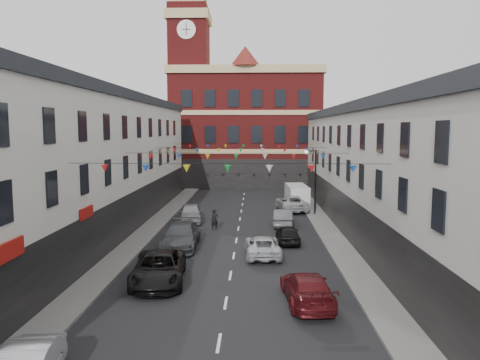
# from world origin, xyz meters

# --- Properties ---
(ground) EXTENTS (160.00, 160.00, 0.00)m
(ground) POSITION_xyz_m (0.00, 0.00, 0.00)
(ground) COLOR black
(ground) RESTS_ON ground
(pavement_left) EXTENTS (1.80, 64.00, 0.15)m
(pavement_left) POSITION_xyz_m (-6.90, 2.00, 0.07)
(pavement_left) COLOR #605E5B
(pavement_left) RESTS_ON ground
(pavement_right) EXTENTS (1.80, 64.00, 0.15)m
(pavement_right) POSITION_xyz_m (6.90, 2.00, 0.07)
(pavement_right) COLOR #605E5B
(pavement_right) RESTS_ON ground
(terrace_left) EXTENTS (8.40, 56.00, 10.70)m
(terrace_left) POSITION_xyz_m (-11.78, 1.00, 5.35)
(terrace_left) COLOR silver
(terrace_left) RESTS_ON ground
(terrace_right) EXTENTS (8.40, 56.00, 9.70)m
(terrace_right) POSITION_xyz_m (11.78, 1.00, 4.85)
(terrace_right) COLOR #B6B4AA
(terrace_right) RESTS_ON ground
(civic_building) EXTENTS (20.60, 13.30, 18.50)m
(civic_building) POSITION_xyz_m (0.00, 37.95, 8.14)
(civic_building) COLOR maroon
(civic_building) RESTS_ON ground
(clock_tower) EXTENTS (5.60, 5.60, 30.00)m
(clock_tower) POSITION_xyz_m (-7.50, 35.00, 14.93)
(clock_tower) COLOR maroon
(clock_tower) RESTS_ON ground
(distant_hill) EXTENTS (40.00, 14.00, 10.00)m
(distant_hill) POSITION_xyz_m (-4.00, 62.00, 5.00)
(distant_hill) COLOR #345226
(distant_hill) RESTS_ON ground
(street_lamp) EXTENTS (1.10, 0.36, 6.00)m
(street_lamp) POSITION_xyz_m (6.55, 14.00, 3.90)
(street_lamp) COLOR black
(street_lamp) RESTS_ON ground
(car_left_c) EXTENTS (3.11, 5.78, 1.54)m
(car_left_c) POSITION_xyz_m (-3.60, -5.35, 0.77)
(car_left_c) COLOR black
(car_left_c) RESTS_ON ground
(car_left_d) EXTENTS (2.38, 5.61, 1.62)m
(car_left_d) POSITION_xyz_m (-3.60, 1.87, 0.81)
(car_left_d) COLOR #3B3F42
(car_left_d) RESTS_ON ground
(car_left_e) EXTENTS (2.41, 4.76, 1.55)m
(car_left_e) POSITION_xyz_m (-4.15, 10.53, 0.78)
(car_left_e) COLOR gray
(car_left_e) RESTS_ON ground
(car_right_c) EXTENTS (2.35, 5.01, 1.41)m
(car_right_c) POSITION_xyz_m (3.68, -7.92, 0.71)
(car_right_c) COLOR #571115
(car_right_c) RESTS_ON ground
(car_right_d) EXTENTS (1.64, 3.78, 1.27)m
(car_right_d) POSITION_xyz_m (3.60, 3.38, 0.63)
(car_right_d) COLOR black
(car_right_d) RESTS_ON ground
(car_right_e) EXTENTS (1.73, 4.32, 1.40)m
(car_right_e) POSITION_xyz_m (3.60, 9.16, 0.70)
(car_right_e) COLOR #55565D
(car_right_e) RESTS_ON ground
(car_right_f) EXTENTS (3.18, 5.77, 1.53)m
(car_right_f) POSITION_xyz_m (4.84, 16.27, 0.77)
(car_right_f) COLOR #B2B5B7
(car_right_f) RESTS_ON ground
(moving_car) EXTENTS (2.33, 4.68, 1.27)m
(moving_car) POSITION_xyz_m (1.80, -0.01, 0.64)
(moving_car) COLOR silver
(moving_car) RESTS_ON ground
(white_van) EXTENTS (2.19, 5.07, 2.20)m
(white_van) POSITION_xyz_m (5.57, 18.82, 1.10)
(white_van) COLOR silver
(white_van) RESTS_ON ground
(pedestrian) EXTENTS (0.70, 0.59, 1.64)m
(pedestrian) POSITION_xyz_m (-1.83, 7.35, 0.82)
(pedestrian) COLOR black
(pedestrian) RESTS_ON ground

